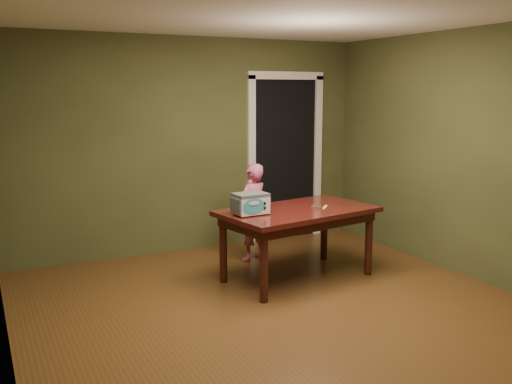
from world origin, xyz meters
TOP-DOWN VIEW (x-y plane):
  - floor at (0.00, 0.00)m, footprint 5.00×5.00m
  - room_shell at (0.00, 0.00)m, footprint 4.52×5.02m
  - doorway at (1.30, 2.78)m, footprint 1.10×0.66m
  - dining_table at (0.58, 0.92)m, footprint 1.73×1.15m
  - toy_oven at (0.02, 0.89)m, footprint 0.36×0.26m
  - baking_pan at (0.77, 0.87)m, footprint 0.10×0.10m
  - spatula at (0.88, 0.86)m, footprint 0.14×0.15m
  - child at (0.46, 1.73)m, footprint 0.49×0.41m

SIDE VIEW (x-z plane):
  - floor at x=0.00m, z-range 0.00..0.00m
  - child at x=0.46m, z-range 0.00..1.14m
  - dining_table at x=0.58m, z-range 0.28..1.03m
  - spatula at x=0.88m, z-range 0.75..0.76m
  - baking_pan at x=0.77m, z-range 0.75..0.77m
  - toy_oven at x=0.02m, z-range 0.76..0.97m
  - doorway at x=1.30m, z-range -0.07..2.18m
  - room_shell at x=0.00m, z-range 0.40..3.01m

